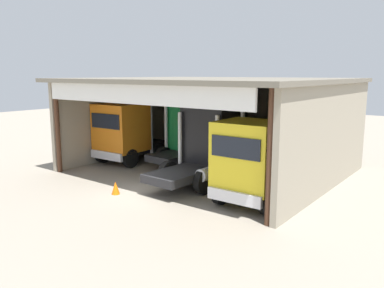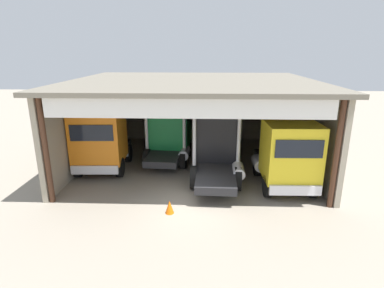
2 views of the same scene
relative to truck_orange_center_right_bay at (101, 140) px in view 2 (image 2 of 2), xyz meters
name	(u,v)px [view 2 (image 2 of 2)]	position (x,y,z in m)	size (l,w,h in m)	color
ground_plane	(189,206)	(4.88, -3.76, -1.79)	(80.00, 80.00, 0.00)	gray
workshop_shed	(194,103)	(4.88, 2.39, 1.61)	(13.09, 11.33, 4.85)	#9E937F
truck_orange_center_right_bay	(101,140)	(0.00, 0.00, 0.00)	(2.77, 4.97, 3.42)	orange
truck_green_yard_outside	(170,127)	(3.47, 2.12, 0.20)	(2.63, 4.77, 3.75)	#197F3D
truck_black_center_bay	(217,141)	(6.17, -0.37, 0.14)	(2.60, 5.21, 3.78)	black
truck_yellow_left_bay	(287,155)	(9.37, -1.92, -0.07)	(2.56, 5.23, 3.59)	yellow
oil_drum	(203,136)	(5.42, 6.02, -1.36)	(0.58, 0.58, 0.85)	gold
tool_cart	(176,136)	(3.54, 5.58, -1.29)	(0.90, 0.60, 1.00)	red
traffic_cone	(170,207)	(4.14, -4.43, -1.51)	(0.36, 0.36, 0.56)	orange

